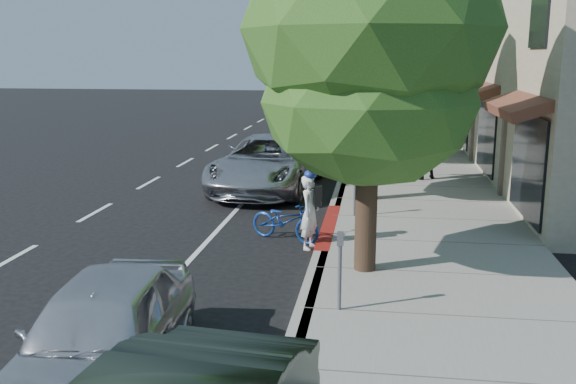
% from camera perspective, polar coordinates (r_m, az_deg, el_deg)
% --- Properties ---
extents(ground, '(120.00, 120.00, 0.00)m').
position_cam_1_polar(ground, '(14.07, 3.32, -4.62)').
color(ground, black).
rests_on(ground, ground).
extents(sidewalk, '(4.60, 56.00, 0.15)m').
position_cam_1_polar(sidewalk, '(21.83, 11.11, 1.41)').
color(sidewalk, gray).
rests_on(sidewalk, ground).
extents(curb, '(0.30, 56.00, 0.15)m').
position_cam_1_polar(curb, '(21.83, 5.07, 1.59)').
color(curb, '#9E998E').
rests_on(curb, ground).
extents(curb_red_segment, '(0.32, 4.00, 0.15)m').
position_cam_1_polar(curb_red_segment, '(15.01, 3.64, -3.26)').
color(curb_red_segment, maroon).
rests_on(curb_red_segment, ground).
extents(storefront_building, '(10.00, 36.00, 7.00)m').
position_cam_1_polar(storefront_building, '(32.57, 23.58, 10.18)').
color(storefront_building, '#C4B396').
rests_on(storefront_building, ground).
extents(street_tree_0, '(4.52, 4.52, 7.13)m').
position_cam_1_polar(street_tree_0, '(11.44, 7.36, 13.61)').
color(street_tree_0, black).
rests_on(street_tree_0, ground).
extents(street_tree_1, '(4.19, 4.19, 7.00)m').
position_cam_1_polar(street_tree_1, '(17.44, 7.65, 12.99)').
color(street_tree_1, black).
rests_on(street_tree_1, ground).
extents(street_tree_2, '(3.93, 3.93, 6.83)m').
position_cam_1_polar(street_tree_2, '(23.43, 7.78, 12.57)').
color(street_tree_2, black).
rests_on(street_tree_2, ground).
extents(street_tree_3, '(5.42, 5.42, 8.00)m').
position_cam_1_polar(street_tree_3, '(29.44, 7.90, 13.53)').
color(street_tree_3, black).
rests_on(street_tree_3, ground).
extents(street_tree_4, '(4.84, 4.84, 8.12)m').
position_cam_1_polar(street_tree_4, '(35.45, 7.96, 13.63)').
color(street_tree_4, black).
rests_on(street_tree_4, ground).
extents(street_tree_5, '(5.10, 5.10, 7.83)m').
position_cam_1_polar(street_tree_5, '(41.44, 7.98, 13.02)').
color(street_tree_5, black).
rests_on(street_tree_5, ground).
extents(cyclist, '(0.53, 0.66, 1.59)m').
position_cam_1_polar(cyclist, '(13.54, 1.98, -1.81)').
color(cyclist, white).
rests_on(cyclist, ground).
extents(bicycle, '(1.82, 1.27, 0.91)m').
position_cam_1_polar(bicycle, '(14.19, -0.24, -2.56)').
color(bicycle, '#153C96').
rests_on(bicycle, ground).
extents(silver_suv, '(3.22, 6.11, 1.64)m').
position_cam_1_polar(silver_suv, '(19.48, -1.77, 2.58)').
color(silver_suv, '#B5B6BA').
rests_on(silver_suv, ground).
extents(dark_sedan, '(1.89, 4.18, 1.33)m').
position_cam_1_polar(dark_sedan, '(23.12, 1.32, 3.71)').
color(dark_sedan, black).
rests_on(dark_sedan, ground).
extents(white_pickup, '(2.49, 5.39, 1.52)m').
position_cam_1_polar(white_pickup, '(31.66, 3.50, 6.15)').
color(white_pickup, white).
rests_on(white_pickup, ground).
extents(dark_suv_far, '(2.35, 5.04, 1.67)m').
position_cam_1_polar(dark_suv_far, '(38.03, 3.44, 7.27)').
color(dark_suv_far, black).
rests_on(dark_suv_far, ground).
extents(near_car_a, '(1.96, 4.27, 1.42)m').
position_cam_1_polar(near_car_a, '(8.34, -16.17, -12.01)').
color(near_car_a, silver).
rests_on(near_car_a, ground).
extents(pedestrian, '(1.15, 1.08, 1.88)m').
position_cam_1_polar(pedestrian, '(20.83, 11.83, 3.70)').
color(pedestrian, black).
rests_on(pedestrian, sidewalk).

